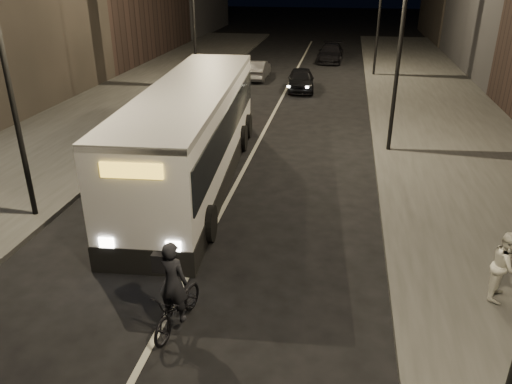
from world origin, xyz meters
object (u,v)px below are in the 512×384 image
at_px(cyclist_on_bicycle, 177,300).
at_px(car_far, 331,53).
at_px(streetlight_right_mid, 396,18).
at_px(car_near, 301,80).
at_px(streetlight_left_near, 9,41).
at_px(pedestrian_woman, 506,266).
at_px(car_mid, 257,70).
at_px(city_bus, 193,129).

height_order(cyclist_on_bicycle, car_far, cyclist_on_bicycle).
height_order(streetlight_right_mid, car_near, streetlight_right_mid).
xyz_separation_m(streetlight_right_mid, streetlight_left_near, (-10.66, -8.00, 0.00)).
relative_size(car_near, car_far, 0.83).
xyz_separation_m(cyclist_on_bicycle, pedestrian_woman, (7.08, 2.16, 0.26)).
distance_m(car_near, car_mid, 4.32).
bearing_deg(streetlight_right_mid, car_near, 112.16).
bearing_deg(cyclist_on_bicycle, streetlight_left_near, 154.26).
xyz_separation_m(pedestrian_woman, car_near, (-6.57, 20.89, -0.33)).
height_order(city_bus, cyclist_on_bicycle, city_bus).
distance_m(streetlight_left_near, car_near, 20.41).
bearing_deg(streetlight_left_near, car_far, 75.41).
relative_size(streetlight_right_mid, pedestrian_woman, 4.83).
height_order(city_bus, car_near, city_bus).
bearing_deg(car_near, streetlight_right_mid, -72.76).
height_order(streetlight_right_mid, car_far, streetlight_right_mid).
bearing_deg(car_mid, car_far, -121.38).
bearing_deg(pedestrian_woman, streetlight_left_near, 103.17).
relative_size(cyclist_on_bicycle, pedestrian_woman, 1.32).
bearing_deg(car_near, cyclist_on_bicycle, -96.20).
relative_size(city_bus, car_near, 3.31).
bearing_deg(car_near, car_far, 77.39).
height_order(streetlight_left_near, car_near, streetlight_left_near).
relative_size(streetlight_left_near, city_bus, 0.63).
relative_size(streetlight_left_near, pedestrian_woman, 4.83).
distance_m(streetlight_left_near, cyclist_on_bicycle, 8.48).
distance_m(streetlight_left_near, pedestrian_woman, 13.68).
xyz_separation_m(streetlight_right_mid, cyclist_on_bicycle, (-4.93, -12.20, -4.62)).
xyz_separation_m(pedestrian_woman, car_far, (-5.13, 31.56, -0.31)).
bearing_deg(city_bus, streetlight_left_near, -137.40).
distance_m(streetlight_left_near, car_far, 30.87).
relative_size(city_bus, pedestrian_woman, 7.72).
height_order(streetlight_right_mid, cyclist_on_bicycle, streetlight_right_mid).
distance_m(pedestrian_woman, car_far, 31.98).
bearing_deg(car_mid, cyclist_on_bicycle, 95.62).
height_order(streetlight_right_mid, city_bus, streetlight_right_mid).
xyz_separation_m(cyclist_on_bicycle, car_near, (0.51, 23.05, -0.07)).
xyz_separation_m(car_near, car_mid, (-3.26, 2.82, -0.03)).
xyz_separation_m(streetlight_left_near, car_mid, (2.98, 21.68, -4.73)).
height_order(car_near, car_mid, car_near).
relative_size(cyclist_on_bicycle, car_near, 0.57).
relative_size(streetlight_right_mid, cyclist_on_bicycle, 3.66).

